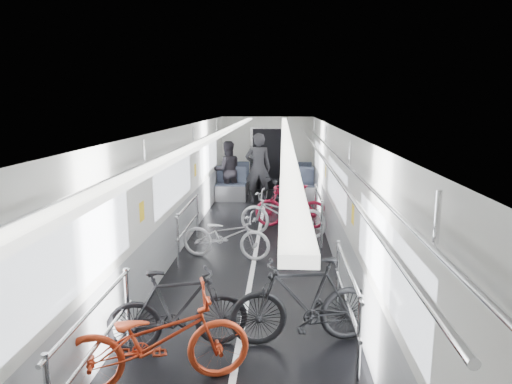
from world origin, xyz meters
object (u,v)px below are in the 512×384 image
(person_standing, at_px, (258,168))
(bike_right_near, at_px, (304,301))
(bike_aisle, at_px, (276,189))
(bike_left_near, at_px, (156,340))
(person_seated, at_px, (227,170))
(bike_left_mid, at_px, (178,309))
(bike_left_far, at_px, (226,235))
(bike_right_far, at_px, (291,206))
(bike_right_mid, at_px, (283,214))

(person_standing, bearing_deg, bike_right_near, 91.35)
(bike_aisle, relative_size, person_standing, 0.79)
(bike_left_near, bearing_deg, person_seated, -15.16)
(bike_left_mid, distance_m, bike_left_far, 3.21)
(bike_aisle, xyz_separation_m, person_seated, (-1.45, 0.53, 0.45))
(bike_aisle, bearing_deg, bike_right_far, -82.01)
(bike_right_far, height_order, bike_aisle, bike_right_far)
(bike_left_near, height_order, bike_left_mid, bike_left_near)
(person_standing, bearing_deg, bike_right_far, 103.19)
(bike_right_mid, distance_m, bike_right_far, 0.75)
(bike_left_far, relative_size, bike_right_far, 0.99)
(bike_left_mid, xyz_separation_m, bike_right_near, (1.46, 0.22, 0.04))
(person_seated, bearing_deg, bike_left_far, 79.18)
(bike_right_mid, bearing_deg, bike_aisle, -163.50)
(bike_left_mid, bearing_deg, bike_aisle, -22.16)
(bike_left_mid, bearing_deg, person_standing, -18.47)
(bike_left_near, relative_size, bike_right_far, 1.13)
(bike_right_near, height_order, person_standing, person_standing)
(person_standing, relative_size, person_seated, 1.16)
(bike_left_far, relative_size, person_seated, 0.96)
(bike_right_mid, bearing_deg, bike_right_near, 16.26)
(bike_left_near, xyz_separation_m, bike_right_far, (1.48, 6.09, 0.01))
(bike_left_mid, xyz_separation_m, bike_aisle, (1.02, 7.96, -0.07))
(bike_left_far, bearing_deg, bike_left_near, -173.73)
(person_standing, bearing_deg, bike_right_mid, 96.17)
(bike_left_near, distance_m, person_standing, 8.80)
(bike_right_far, bearing_deg, bike_aisle, -164.28)
(bike_left_mid, relative_size, bike_right_far, 0.97)
(bike_left_mid, height_order, bike_right_far, bike_right_far)
(bike_right_mid, bearing_deg, bike_left_far, -22.77)
(bike_right_far, bearing_deg, bike_left_mid, -7.87)
(bike_left_mid, relative_size, person_seated, 0.94)
(bike_left_far, bearing_deg, person_standing, 5.65)
(bike_left_far, xyz_separation_m, bike_right_mid, (1.05, 1.45, 0.06))
(bike_left_mid, distance_m, bike_right_far, 5.56)
(bike_left_near, bearing_deg, bike_right_far, -31.13)
(bike_left_near, height_order, bike_right_near, bike_right_near)
(bike_left_mid, relative_size, bike_right_mid, 0.86)
(bike_left_near, height_order, person_seated, person_seated)
(bike_right_near, height_order, bike_right_mid, bike_right_near)
(bike_right_mid, relative_size, bike_right_far, 1.12)
(bike_left_mid, height_order, bike_right_near, bike_right_near)
(bike_left_far, relative_size, bike_aisle, 1.05)
(bike_left_far, xyz_separation_m, bike_right_far, (1.25, 2.18, 0.07))
(bike_left_near, bearing_deg, bike_left_far, -20.84)
(bike_left_far, height_order, person_standing, person_standing)
(bike_right_far, relative_size, person_standing, 0.84)
(bike_right_mid, relative_size, person_seated, 1.09)
(bike_left_mid, bearing_deg, bike_left_near, 159.84)
(bike_right_mid, bearing_deg, bike_left_mid, -1.57)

